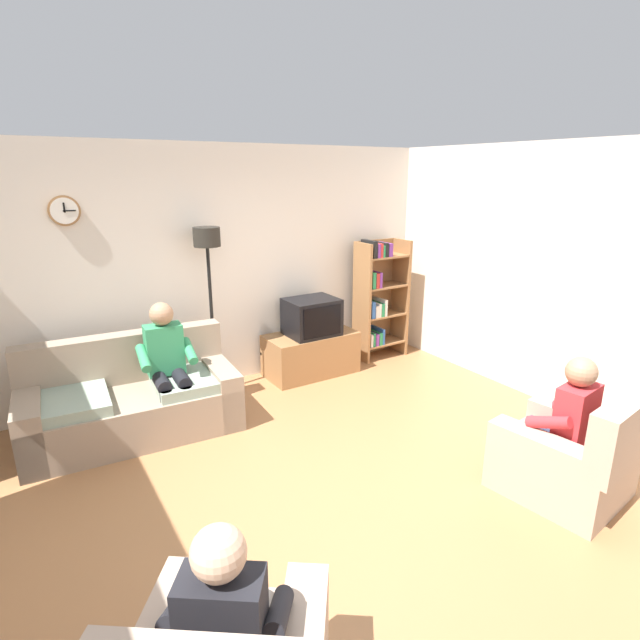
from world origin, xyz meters
The scene contains 12 objects.
ground_plane centered at (0.00, 0.00, 0.00)m, with size 12.00×12.00×0.00m, color #9E6B42.
back_wall_assembly centered at (0.00, 2.66, 1.35)m, with size 6.20×0.17×2.70m.
right_wall centered at (2.86, 0.00, 1.35)m, with size 0.12×5.80×2.70m, color silver.
couch centered at (-1.12, 1.89, 0.31)m, with size 1.95×1.00×0.90m.
tv_stand centered at (1.06, 2.25, 0.26)m, with size 1.10×0.56×0.51m.
tv centered at (1.06, 2.23, 0.73)m, with size 0.60×0.49×0.44m.
bookshelf centered at (2.12, 2.32, 0.82)m, with size 0.68×0.36×1.58m.
floor_lamp centered at (-0.13, 2.35, 1.45)m, with size 0.28×0.28×1.85m.
armchair_near_bookshelf centered at (1.49, -0.85, 0.29)m, with size 0.91×0.98×0.90m.
person_on_couch centered at (-0.79, 1.78, 0.70)m, with size 0.53×0.55×1.24m.
person_in_left_armchair centered at (-1.34, -1.08, 0.60)m, with size 0.62×0.64×1.12m.
person_in_right_armchair centered at (1.48, -0.76, 0.60)m, with size 0.55×0.57×1.12m.
Camera 1 is at (-1.89, -2.68, 2.40)m, focal length 28.07 mm.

